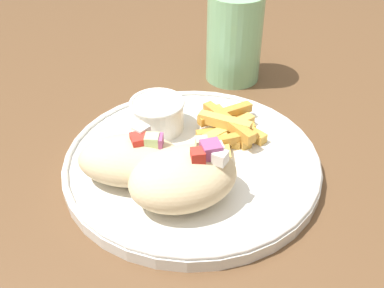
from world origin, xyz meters
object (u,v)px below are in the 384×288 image
(pita_sandwich_near, at_px, (184,177))
(pita_sandwich_far, at_px, (132,159))
(plate, at_px, (192,161))
(fries_pile, at_px, (229,128))
(water_glass, at_px, (234,42))
(sauce_ramekin, at_px, (157,113))

(pita_sandwich_near, xyz_separation_m, pita_sandwich_far, (-0.03, 0.06, -0.00))
(plate, bearing_deg, pita_sandwich_far, 174.00)
(pita_sandwich_near, xyz_separation_m, fries_pile, (0.10, 0.06, -0.02))
(water_glass, bearing_deg, sauce_ramekin, -155.63)
(plate, distance_m, pita_sandwich_far, 0.07)
(plate, bearing_deg, pita_sandwich_near, -129.11)
(pita_sandwich_far, xyz_separation_m, fries_pile, (0.13, 0.01, -0.01))
(plate, height_order, pita_sandwich_near, pita_sandwich_near)
(fries_pile, distance_m, sauce_ramekin, 0.09)
(pita_sandwich_near, distance_m, fries_pile, 0.12)
(pita_sandwich_far, xyz_separation_m, sauce_ramekin, (0.06, 0.06, -0.00))
(pita_sandwich_near, relative_size, sauce_ramekin, 1.84)
(plate, xyz_separation_m, pita_sandwich_far, (-0.07, 0.01, 0.03))
(plate, relative_size, water_glass, 2.25)
(plate, bearing_deg, fries_pile, 13.93)
(fries_pile, xyz_separation_m, water_glass, (0.10, 0.13, 0.03))
(pita_sandwich_far, bearing_deg, fries_pile, 38.64)
(water_glass, bearing_deg, fries_pile, -127.57)
(fries_pile, bearing_deg, sauce_ramekin, 138.75)
(pita_sandwich_far, relative_size, fries_pile, 1.29)
(pita_sandwich_near, relative_size, pita_sandwich_far, 0.94)
(pita_sandwich_far, distance_m, water_glass, 0.27)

